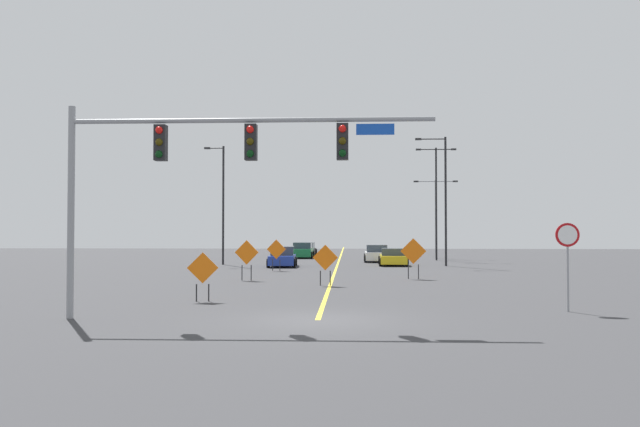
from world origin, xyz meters
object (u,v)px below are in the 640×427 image
street_lamp_far_left (436,195)px  street_lamp_mid_right (444,195)px  car_white_near (377,254)px  street_lamp_near_right (222,200)px  stop_sign (568,249)px  construction_sign_right_shoulder (276,251)px  construction_sign_median_far (325,260)px  car_green_approaching (303,251)px  construction_sign_right_lane (413,253)px  car_black_mid (306,249)px  street_lamp_far_right (436,211)px  car_yellow_distant (393,257)px  traffic_signal_assembly (202,156)px  construction_sign_left_lane (203,271)px  car_blue_passing (282,257)px  construction_sign_median_near (247,255)px

street_lamp_far_left → street_lamp_mid_right: bearing=-94.4°
car_white_near → street_lamp_near_right: bearing=-157.9°
stop_sign → construction_sign_right_shoulder: (-11.65, 20.12, -0.71)m
construction_sign_median_far → car_green_approaching: (-3.30, 30.17, -0.52)m
stop_sign → car_green_approaching: 40.99m
construction_sign_right_lane → car_black_mid: 32.56m
street_lamp_far_right → construction_sign_right_lane: bearing=-100.3°
construction_sign_right_shoulder → car_yellow_distant: construction_sign_right_shoulder is taller
street_lamp_mid_right → car_white_near: size_ratio=2.38×
traffic_signal_assembly → construction_sign_median_far: traffic_signal_assembly is taller
car_green_approaching → car_white_near: (6.66, -7.25, -0.03)m
construction_sign_left_lane → car_white_near: size_ratio=0.45×
construction_sign_right_shoulder → car_green_approaching: size_ratio=0.44×
street_lamp_far_left → car_blue_passing: bearing=-140.2°
construction_sign_right_shoulder → street_lamp_far_left: bearing=50.8°
street_lamp_near_right → car_black_mid: (5.18, 17.84, -4.27)m
construction_sign_right_lane → car_blue_passing: construction_sign_right_lane is taller
car_blue_passing → car_black_mid: 20.25m
construction_sign_left_lane → construction_sign_median_near: size_ratio=0.86×
street_lamp_near_right → street_lamp_mid_right: size_ratio=0.96×
construction_sign_right_shoulder → street_lamp_mid_right: bearing=27.3°
car_yellow_distant → car_green_approaching: bearing=121.5°
street_lamp_near_right → car_blue_passing: 6.90m
street_lamp_far_right → construction_sign_right_shoulder: bearing=-124.2°
construction_sign_left_lane → car_green_approaching: (0.92, 36.99, -0.43)m
street_lamp_near_right → construction_sign_right_shoulder: (4.98, -7.17, -3.63)m
construction_sign_right_lane → car_blue_passing: size_ratio=0.51×
street_lamp_far_left → car_blue_passing: street_lamp_far_left is taller
street_lamp_far_right → car_blue_passing: (-12.82, -13.92, -3.77)m
car_blue_passing → car_white_near: (7.05, 7.24, 0.02)m
construction_sign_left_lane → construction_sign_right_lane: (8.75, 11.18, 0.26)m
street_lamp_far_left → construction_sign_right_shoulder: street_lamp_far_left is taller
street_lamp_near_right → construction_sign_right_lane: size_ratio=4.15×
street_lamp_far_left → street_lamp_far_right: (0.44, 3.61, -1.27)m
construction_sign_right_shoulder → car_black_mid: 25.01m
street_lamp_far_right → construction_sign_median_far: 31.14m
car_white_near → car_yellow_distant: car_white_near is taller
street_lamp_far_right → car_green_approaching: (-12.43, 0.57, -3.73)m
traffic_signal_assembly → street_lamp_mid_right: 30.50m
construction_sign_median_near → construction_sign_right_lane: (8.74, 1.38, 0.05)m
street_lamp_far_left → car_white_near: 7.94m
construction_sign_median_near → traffic_signal_assembly: bearing=-85.9°
street_lamp_mid_right → construction_sign_right_shoulder: 13.59m
stop_sign → construction_sign_median_far: size_ratio=1.47×
construction_sign_right_shoulder → street_lamp_near_right: bearing=124.8°
car_blue_passing → car_white_near: car_blue_passing is taller
construction_sign_right_lane → construction_sign_median_far: bearing=-136.2°
stop_sign → construction_sign_right_shoulder: stop_sign is taller
construction_sign_left_lane → car_black_mid: 42.76m
construction_sign_left_lane → construction_sign_right_lane: construction_sign_right_lane is taller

